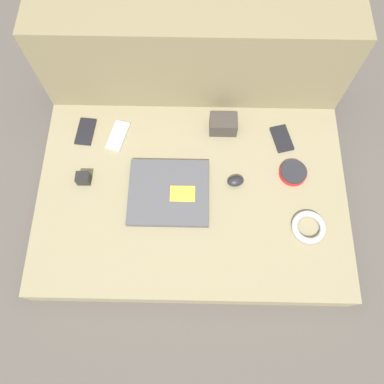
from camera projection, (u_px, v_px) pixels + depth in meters
The scene contains 12 objects.
ground_plane at pixel (192, 205), 1.49m from camera, with size 8.00×8.00×0.00m, color #4C4742.
couch_seat at pixel (192, 199), 1.43m from camera, with size 1.14×0.76×0.12m.
couch_backrest at pixel (194, 65), 1.43m from camera, with size 1.14×0.20×0.49m.
laptop at pixel (169, 191), 1.37m from camera, with size 0.29×0.26×0.03m.
computer_mouse at pixel (236, 181), 1.38m from camera, with size 0.07×0.05×0.03m.
speaker_puck at pixel (293, 173), 1.40m from camera, with size 0.10×0.10×0.03m.
phone_silver at pixel (86, 131), 1.47m from camera, with size 0.07×0.12×0.01m.
phone_black at pixel (118, 136), 1.46m from camera, with size 0.09×0.14×0.01m.
phone_small at pixel (282, 139), 1.46m from camera, with size 0.09×0.12×0.01m.
camera_pouch at pixel (223, 124), 1.45m from camera, with size 0.11×0.07×0.07m.
charger_brick at pixel (83, 178), 1.38m from camera, with size 0.05×0.04×0.04m.
cable_coil at pixel (309, 227), 1.32m from camera, with size 0.12×0.12×0.02m.
Camera 1 is at (0.01, -0.50, 1.40)m, focal length 35.00 mm.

